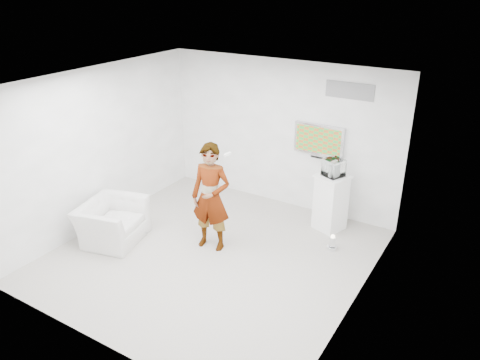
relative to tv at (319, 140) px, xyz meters
The scene contains 10 objects.
room 2.59m from the tv, 109.13° to the right, with size 5.01×5.01×3.00m.
tv is the anchor object (origin of this frame).
logo_decal 1.12m from the tv, ahead, with size 0.90×0.02×0.30m, color gray.
person 2.49m from the tv, 115.08° to the right, with size 0.70×0.46×1.93m, color silver.
armchair 4.16m from the tv, 132.32° to the right, with size 1.13×0.99×0.73m, color silver.
pedestal 1.23m from the tv, 43.84° to the right, with size 0.53×0.53×1.09m, color white.
floor_uplight 2.03m from the tv, 54.36° to the right, with size 0.18×0.18×0.28m, color silver.
vitrine 0.77m from the tv, 43.84° to the right, with size 0.32×0.32×0.32m, color white.
console 0.79m from the tv, 43.84° to the right, with size 0.05×0.17×0.23m, color white.
wii_remote 2.17m from the tv, 111.84° to the right, with size 0.04×0.15×0.04m, color white.
Camera 1 is at (4.00, -5.62, 4.47)m, focal length 35.00 mm.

